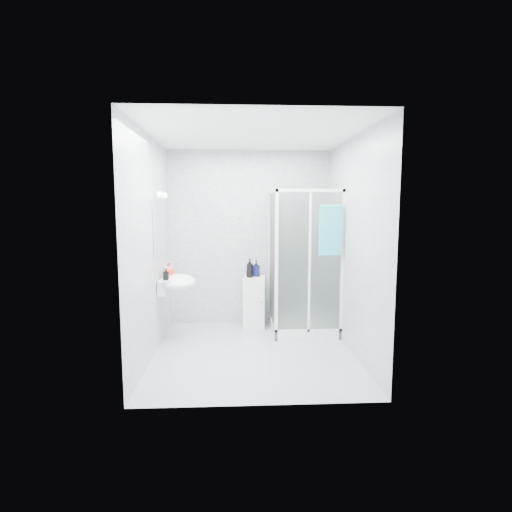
{
  "coord_description": "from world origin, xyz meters",
  "views": [
    {
      "loc": [
        -0.21,
        -4.68,
        1.77
      ],
      "look_at": [
        0.05,
        0.35,
        1.15
      ],
      "focal_mm": 28.0,
      "sensor_mm": 36.0,
      "label": 1
    }
  ],
  "objects": [
    {
      "name": "wall_hooks",
      "position": [
        -0.25,
        1.26,
        1.62
      ],
      "size": [
        0.23,
        0.06,
        0.03
      ],
      "color": "silver",
      "rests_on": "room"
    },
    {
      "name": "soap_dispenser_black",
      "position": [
        -1.08,
        0.29,
        0.94
      ],
      "size": [
        0.07,
        0.07,
        0.15
      ],
      "primitive_type": "imported",
      "rotation": [
        0.0,
        0.0,
        -0.08
      ],
      "color": "black",
      "rests_on": "wall_basin"
    },
    {
      "name": "wall_basin",
      "position": [
        -0.99,
        0.45,
        0.8
      ],
      "size": [
        0.46,
        0.56,
        0.35
      ],
      "color": "white",
      "rests_on": "ground"
    },
    {
      "name": "room",
      "position": [
        0.0,
        0.0,
        1.3
      ],
      "size": [
        2.4,
        2.6,
        2.6
      ],
      "color": "silver",
      "rests_on": "ground"
    },
    {
      "name": "shampoo_bottle_a",
      "position": [
        -0.01,
        1.0,
        0.9
      ],
      "size": [
        0.14,
        0.14,
        0.27
      ],
      "primitive_type": "imported",
      "rotation": [
        0.0,
        0.0,
        0.42
      ],
      "color": "black",
      "rests_on": "storage_cabinet"
    },
    {
      "name": "vanity_lights",
      "position": [
        -1.14,
        0.45,
        1.92
      ],
      "size": [
        0.1,
        0.4,
        0.08
      ],
      "color": "silver",
      "rests_on": "room"
    },
    {
      "name": "storage_cabinet",
      "position": [
        0.06,
        1.06,
        0.38
      ],
      "size": [
        0.34,
        0.35,
        0.76
      ],
      "rotation": [
        0.0,
        0.0,
        -0.09
      ],
      "color": "white",
      "rests_on": "ground"
    },
    {
      "name": "soap_dispenser_orange",
      "position": [
        -1.09,
        0.58,
        0.95
      ],
      "size": [
        0.15,
        0.15,
        0.18
      ],
      "primitive_type": "imported",
      "rotation": [
        0.0,
        0.0,
        0.03
      ],
      "color": "red",
      "rests_on": "wall_basin"
    },
    {
      "name": "shower_enclosure",
      "position": [
        0.67,
        0.77,
        0.45
      ],
      "size": [
        0.9,
        0.95,
        2.0
      ],
      "color": "white",
      "rests_on": "ground"
    },
    {
      "name": "hand_towel",
      "position": [
        1.01,
        0.36,
        1.49
      ],
      "size": [
        0.3,
        0.04,
        0.65
      ],
      "color": "teal",
      "rests_on": "shower_enclosure"
    },
    {
      "name": "mirror",
      "position": [
        -1.19,
        0.45,
        1.5
      ],
      "size": [
        0.02,
        0.6,
        0.7
      ],
      "primitive_type": "cube",
      "color": "white",
      "rests_on": "room"
    },
    {
      "name": "shampoo_bottle_b",
      "position": [
        0.09,
        1.1,
        0.88
      ],
      "size": [
        0.12,
        0.12,
        0.23
      ],
      "primitive_type": "imported",
      "rotation": [
        0.0,
        0.0,
        -0.14
      ],
      "color": "#0B1044",
      "rests_on": "storage_cabinet"
    }
  ]
}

